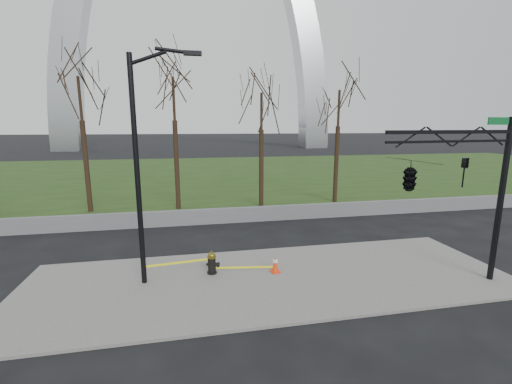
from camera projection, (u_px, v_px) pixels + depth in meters
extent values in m
plane|color=black|center=(272.00, 280.00, 12.69)|extent=(500.00, 500.00, 0.00)
cube|color=slate|center=(272.00, 279.00, 12.68)|extent=(18.00, 6.00, 0.10)
cube|color=#223714|center=(213.00, 173.00, 41.55)|extent=(120.00, 40.00, 0.06)
cube|color=#59595B|center=(240.00, 215.00, 20.30)|extent=(60.00, 0.30, 0.90)
cylinder|color=black|center=(212.00, 272.00, 13.05)|extent=(0.37, 0.37, 0.06)
cylinder|color=black|center=(212.00, 265.00, 13.00)|extent=(0.28, 0.28, 0.65)
cylinder|color=black|center=(217.00, 265.00, 12.94)|extent=(0.27, 0.25, 0.17)
cylinder|color=black|center=(208.00, 264.00, 13.03)|extent=(0.14, 0.14, 0.11)
cylinder|color=brown|center=(212.00, 257.00, 12.93)|extent=(0.32, 0.32, 0.06)
ellipsoid|color=brown|center=(212.00, 255.00, 12.92)|extent=(0.30, 0.30, 0.23)
cylinder|color=brown|center=(211.00, 252.00, 12.89)|extent=(0.06, 0.06, 0.09)
cube|color=#F3360C|center=(275.00, 272.00, 13.16)|extent=(0.42, 0.42, 0.04)
cone|color=#F3360C|center=(275.00, 264.00, 13.10)|extent=(0.26, 0.26, 0.61)
cylinder|color=white|center=(275.00, 261.00, 13.08)|extent=(0.19, 0.19, 0.09)
cylinder|color=black|center=(137.00, 176.00, 11.56)|extent=(0.18, 0.18, 8.00)
cylinder|color=black|center=(147.00, 58.00, 10.93)|extent=(1.26, 0.12, 0.56)
cylinder|color=black|center=(174.00, 51.00, 11.05)|extent=(1.21, 0.12, 0.22)
cube|color=black|center=(193.00, 53.00, 11.18)|extent=(0.60, 0.22, 0.14)
cylinder|color=black|center=(500.00, 203.00, 12.04)|extent=(0.20, 0.20, 6.00)
cube|color=black|center=(452.00, 132.00, 10.86)|extent=(4.99, 0.58, 0.12)
cube|color=black|center=(451.00, 141.00, 10.92)|extent=(4.99, 0.54, 0.08)
cube|color=#0C5926|center=(499.00, 121.00, 11.33)|extent=(0.90, 0.12, 0.25)
imported|color=black|center=(464.00, 173.00, 11.32)|extent=(0.18, 0.21, 1.00)
imported|color=black|center=(410.00, 175.00, 10.70)|extent=(0.76, 2.52, 1.00)
cube|color=#FFF60D|center=(179.00, 263.00, 12.57)|extent=(2.47, 0.29, 0.08)
cube|color=#FFF60D|center=(244.00, 267.00, 13.07)|extent=(2.42, 0.38, 0.08)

